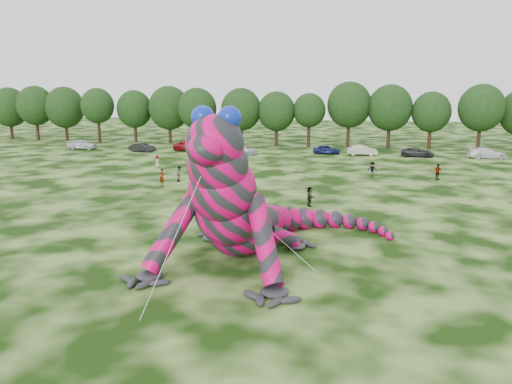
{
  "coord_description": "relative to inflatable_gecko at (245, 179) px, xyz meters",
  "views": [
    {
      "loc": [
        7.5,
        -24.31,
        10.06
      ],
      "look_at": [
        2.39,
        3.17,
        4.0
      ],
      "focal_mm": 35.0,
      "sensor_mm": 36.0,
      "label": 1
    }
  ],
  "objects": [
    {
      "name": "spectator_3",
      "position": [
        15.48,
        26.71,
        -3.65
      ],
      "size": [
        1.1,
        0.87,
        1.75
      ],
      "primitive_type": "imported",
      "rotation": [
        0.0,
        0.0,
        0.5
      ],
      "color": "gray",
      "rests_on": "ground"
    },
    {
      "name": "tree_11",
      "position": [
        12.26,
        54.03,
        0.51
      ],
      "size": [
        7.01,
        6.31,
        10.07
      ],
      "primitive_type": null,
      "color": "black",
      "rests_on": "ground"
    },
    {
      "name": "tree_3",
      "position": [
        -37.24,
        52.9,
        0.19
      ],
      "size": [
        5.81,
        5.23,
        9.44
      ],
      "primitive_type": null,
      "color": "black",
      "rests_on": "ground"
    },
    {
      "name": "tree_8",
      "position": [
        -5.74,
        52.82,
        -0.06
      ],
      "size": [
        6.14,
        5.53,
        8.94
      ],
      "primitive_type": null,
      "color": "black",
      "rests_on": "ground"
    },
    {
      "name": "tree_4",
      "position": [
        -31.16,
        54.55,
        0.0
      ],
      "size": [
        6.22,
        5.6,
        9.06
      ],
      "primitive_type": null,
      "color": "black",
      "rests_on": "ground"
    },
    {
      "name": "car_4",
      "position": [
        2.86,
        45.02,
        -3.85
      ],
      "size": [
        3.96,
        1.62,
        1.35
      ],
      "primitive_type": "imported",
      "rotation": [
        0.0,
        0.0,
        1.58
      ],
      "color": "#11164A",
      "rests_on": "ground"
    },
    {
      "name": "car_6",
      "position": [
        15.66,
        44.56,
        -3.9
      ],
      "size": [
        4.86,
        2.94,
        1.26
      ],
      "primitive_type": "imported",
      "rotation": [
        0.0,
        0.0,
        1.37
      ],
      "color": "#28282A",
      "rests_on": "ground"
    },
    {
      "name": "tree_0",
      "position": [
        -56.08,
        55.07,
        0.23
      ],
      "size": [
        6.91,
        6.22,
        9.51
      ],
      "primitive_type": null,
      "color": "black",
      "rests_on": "ground"
    },
    {
      "name": "spectator_2",
      "position": [
        8.7,
        27.48,
        -3.71
      ],
      "size": [
        1.12,
        0.73,
        1.64
      ],
      "primitive_type": "imported",
      "rotation": [
        0.0,
        0.0,
        6.16
      ],
      "color": "gray",
      "rests_on": "ground"
    },
    {
      "name": "car_5",
      "position": [
        8.02,
        44.75,
        -3.82
      ],
      "size": [
        4.3,
        1.5,
        1.41
      ],
      "primitive_type": "imported",
      "rotation": [
        0.0,
        0.0,
        1.57
      ],
      "color": "beige",
      "rests_on": "ground"
    },
    {
      "name": "ground",
      "position": [
        -1.52,
        -4.17,
        -4.53
      ],
      "size": [
        240.0,
        240.0,
        0.0
      ],
      "primitive_type": "plane",
      "color": "#16330A",
      "rests_on": "ground"
    },
    {
      "name": "car_3",
      "position": [
        -9.39,
        42.12,
        -3.82
      ],
      "size": [
        4.88,
        2.03,
        1.41
      ],
      "primitive_type": "imported",
      "rotation": [
        0.0,
        0.0,
        1.58
      ],
      "color": "silver",
      "rests_on": "ground"
    },
    {
      "name": "spectator_4",
      "position": [
        -16.9,
        28.6,
        -3.74
      ],
      "size": [
        0.91,
        0.8,
        1.57
      ],
      "primitive_type": "imported",
      "rotation": [
        0.0,
        0.0,
        3.64
      ],
      "color": "gray",
      "rests_on": "ground"
    },
    {
      "name": "tree_9",
      "position": [
        -0.46,
        53.18,
        -0.19
      ],
      "size": [
        5.27,
        4.74,
        8.68
      ],
      "primitive_type": null,
      "color": "black",
      "rests_on": "ground"
    },
    {
      "name": "tree_13",
      "position": [
        25.61,
        52.96,
        0.54
      ],
      "size": [
        6.83,
        6.15,
        10.13
      ],
      "primitive_type": null,
      "color": "black",
      "rests_on": "ground"
    },
    {
      "name": "tree_2",
      "position": [
        -44.54,
        54.6,
        0.29
      ],
      "size": [
        7.04,
        6.34,
        9.64
      ],
      "primitive_type": null,
      "color": "black",
      "rests_on": "ground"
    },
    {
      "name": "inflatable_gecko",
      "position": [
        0.0,
        0.0,
        0.0
      ],
      "size": [
        17.37,
        19.85,
        9.05
      ],
      "primitive_type": null,
      "rotation": [
        0.0,
        0.0,
        -0.12
      ],
      "color": "#D2045B",
      "rests_on": "ground"
    },
    {
      "name": "car_7",
      "position": [
        24.82,
        44.51,
        -3.79
      ],
      "size": [
        5.21,
        2.36,
        1.48
      ],
      "primitive_type": "imported",
      "rotation": [
        0.0,
        0.0,
        1.63
      ],
      "color": "white",
      "rests_on": "ground"
    },
    {
      "name": "tree_1",
      "position": [
        -49.88,
        53.89,
        0.38
      ],
      "size": [
        6.74,
        6.07,
        9.81
      ],
      "primitive_type": null,
      "color": "black",
      "rests_on": "ground"
    },
    {
      "name": "tree_5",
      "position": [
        -24.65,
        54.27,
        0.37
      ],
      "size": [
        7.16,
        6.44,
        9.8
      ],
      "primitive_type": null,
      "color": "black",
      "rests_on": "ground"
    },
    {
      "name": "spectator_0",
      "position": [
        -12.25,
        18.0,
        -3.61
      ],
      "size": [
        0.8,
        0.71,
        1.83
      ],
      "primitive_type": "imported",
      "rotation": [
        0.0,
        0.0,
        5.76
      ],
      "color": "gray",
      "rests_on": "ground"
    },
    {
      "name": "spectator_1",
      "position": [
        -11.35,
        20.79,
        -3.7
      ],
      "size": [
        0.68,
        0.84,
        1.65
      ],
      "primitive_type": "imported",
      "rotation": [
        0.0,
        0.0,
        1.5
      ],
      "color": "gray",
      "rests_on": "ground"
    },
    {
      "name": "car_0",
      "position": [
        -35.39,
        43.69,
        -3.77
      ],
      "size": [
        4.56,
        2.08,
        1.52
      ],
      "primitive_type": "imported",
      "rotation": [
        0.0,
        0.0,
        1.64
      ],
      "color": "silver",
      "rests_on": "ground"
    },
    {
      "name": "spectator_5",
      "position": [
        2.96,
        12.43,
        -3.7
      ],
      "size": [
        1.07,
        1.61,
        1.66
      ],
      "primitive_type": "imported",
      "rotation": [
        0.0,
        0.0,
        1.98
      ],
      "color": "gray",
      "rests_on": "ground"
    },
    {
      "name": "car_2",
      "position": [
        -18.07,
        45.04,
        -3.81
      ],
      "size": [
        5.43,
        3.07,
        1.43
      ],
      "primitive_type": "imported",
      "rotation": [
        0.0,
        0.0,
        1.71
      ],
      "color": "maroon",
      "rests_on": "ground"
    },
    {
      "name": "tree_10",
      "position": [
        5.87,
        54.41,
        0.72
      ],
      "size": [
        7.09,
        6.38,
        10.5
      ],
      "primitive_type": null,
      "color": "black",
      "rests_on": "ground"
    },
    {
      "name": "tree_7",
      "position": [
        -11.6,
        52.64,
        0.21
      ],
      "size": [
        6.68,
        6.01,
        9.48
      ],
      "primitive_type": null,
      "color": "black",
      "rests_on": "ground"
    },
    {
      "name": "tree_6",
      "position": [
        -19.08,
        52.52,
        0.22
      ],
      "size": [
        6.52,
        5.86,
        9.49
      ],
      "primitive_type": null,
      "color": "black",
      "rests_on": "ground"
    },
    {
      "name": "tree_12",
      "position": [
        18.49,
        53.57,
        -0.04
      ],
      "size": [
        5.99,
        5.39,
        8.97
      ],
      "primitive_type": null,
      "color": "black",
      "rests_on": "ground"
    },
    {
      "name": "car_1",
      "position": [
        -24.76,
        42.42,
        -3.87
      ],
      "size": [
        4.14,
        1.8,
        1.32
      ],
      "primitive_type": "imported",
      "rotation": [
        0.0,
        0.0,
        1.47
      ],
      "color": "black",
      "rests_on": "ground"
    }
  ]
}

